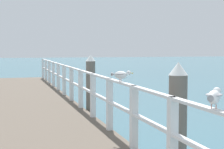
{
  "coord_description": "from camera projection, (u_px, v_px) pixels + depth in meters",
  "views": [
    {
      "loc": [
        -0.78,
        -0.71,
        2.16
      ],
      "look_at": [
        2.41,
        10.67,
        1.32
      ],
      "focal_mm": 62.14,
      "sensor_mm": 36.0,
      "label": 1
    }
  ],
  "objects": [
    {
      "name": "dock_piling_far",
      "position": [
        91.0,
        86.0,
        11.73
      ],
      "size": [
        0.29,
        0.29,
        1.94
      ],
      "color": "#6B6056",
      "rests_on": "ground_plane"
    },
    {
      "name": "dock_piling_near",
      "position": [
        178.0,
        125.0,
        5.88
      ],
      "size": [
        0.29,
        0.29,
        1.94
      ],
      "color": "#6B6056",
      "rests_on": "ground_plane"
    },
    {
      "name": "seagull_foreground",
      "position": [
        214.0,
        96.0,
        4.13
      ],
      "size": [
        0.34,
        0.39,
        0.21
      ],
      "rotation": [
        0.0,
        0.0,
        5.58
      ],
      "color": "white",
      "rests_on": "pier_railing"
    },
    {
      "name": "pier_deck",
      "position": [
        31.0,
        112.0,
        11.71
      ],
      "size": [
        2.9,
        22.23,
        0.4
      ],
      "primitive_type": "cube",
      "color": "brown",
      "rests_on": "ground_plane"
    },
    {
      "name": "seagull_background",
      "position": [
        121.0,
        75.0,
        7.38
      ],
      "size": [
        0.34,
        0.39,
        0.21
      ],
      "rotation": [
        0.0,
        0.0,
        3.84
      ],
      "color": "white",
      "rests_on": "pier_railing"
    },
    {
      "name": "pier_railing",
      "position": [
        76.0,
        82.0,
        12.01
      ],
      "size": [
        0.12,
        20.75,
        1.11
      ],
      "color": "white",
      "rests_on": "pier_deck"
    }
  ]
}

